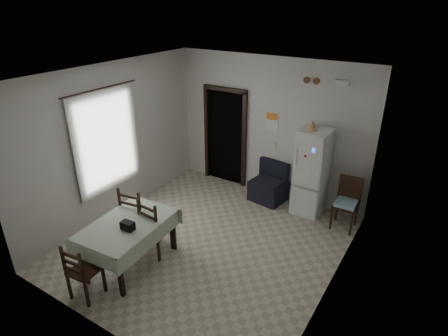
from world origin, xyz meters
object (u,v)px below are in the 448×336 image
navy_seat (269,182)px  dining_chair_far_left (138,213)px  dining_chair_far_right (157,225)px  dining_table (129,243)px  fridge (311,172)px  dining_chair_near_head (84,270)px  corner_chair (346,204)px

navy_seat → dining_chair_far_left: (-1.28, -2.47, 0.13)m
dining_chair_far_right → dining_table: bearing=73.1°
dining_chair_far_left → dining_chair_far_right: size_ratio=1.04×
fridge → dining_chair_far_left: fridge is taller
navy_seat → dining_chair_far_left: bearing=-109.8°
dining_chair_near_head → navy_seat: bearing=-109.3°
fridge → dining_chair_far_right: (-1.66, -2.55, -0.34)m
dining_chair_near_head → dining_chair_far_right: bearing=-103.2°
fridge → dining_chair_far_left: bearing=-130.4°
dining_table → dining_chair_near_head: 0.86m
dining_chair_near_head → dining_chair_far_left: bearing=-82.6°
navy_seat → dining_chair_near_head: (-0.96, -3.88, 0.05)m
navy_seat → dining_table: bearing=-100.0°
fridge → dining_chair_near_head: bearing=-114.6°
navy_seat → dining_chair_near_head: 3.99m
dining_table → fridge: bearing=54.5°
fridge → corner_chair: (0.76, -0.19, -0.37)m
navy_seat → corner_chair: 1.65m
corner_chair → dining_table: (-2.60, -2.83, -0.11)m
navy_seat → fridge: bearing=7.6°
fridge → dining_chair_near_head: (-1.84, -3.88, -0.41)m
dining_chair_far_right → dining_chair_far_left: bearing=-5.6°
dining_table → dining_chair_far_left: dining_chair_far_left is taller
fridge → dining_chair_near_head: size_ratio=1.90×
fridge → dining_chair_near_head: 4.31m
dining_table → dining_chair_far_right: (0.18, 0.47, 0.14)m
corner_chair → dining_table: bearing=-133.8°
corner_chair → dining_chair_far_left: bearing=-143.4°
corner_chair → dining_chair_far_right: (-2.42, -2.36, 0.03)m
corner_chair → dining_chair_far_right: dining_chair_far_right is taller
fridge → dining_chair_far_right: size_ratio=1.66×
dining_chair_far_left → dining_table: bearing=111.4°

